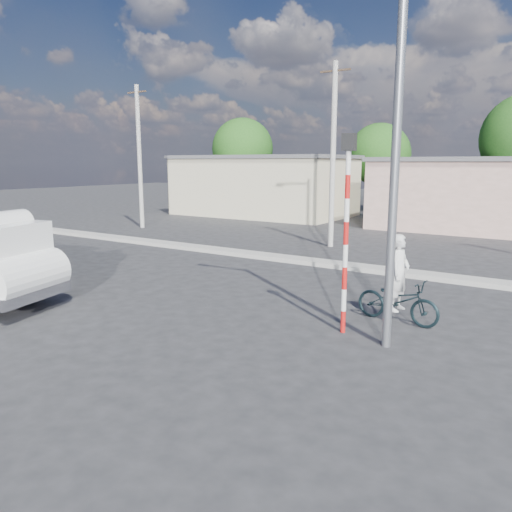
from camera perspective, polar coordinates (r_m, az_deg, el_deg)
The scene contains 8 objects.
ground_plane at distance 11.92m, azimuth -7.52°, elevation -7.83°, with size 120.00×120.00×0.00m, color #252528.
median at distance 18.48m, azimuth 8.88°, elevation -0.95°, with size 40.00×0.80×0.16m, color #99968E.
bicycle at distance 12.34m, azimuth 15.89°, elevation -4.93°, with size 0.71×2.02×1.06m, color black.
cyclist at distance 12.25m, azimuth 15.98°, elevation -3.22°, with size 0.66×0.44×1.82m, color silver.
traffic_pole at distance 10.94m, azimuth 10.31°, elevation 4.36°, with size 0.28×0.18×4.36m.
streetlight at distance 10.33m, azimuth 15.08°, elevation 16.98°, with size 2.34×0.22×9.00m.
building_row at distance 31.21m, azimuth 21.73°, elevation 6.93°, with size 37.80×7.30×4.44m.
utility_poles at distance 20.94m, azimuth 22.18°, elevation 10.74°, with size 35.40×0.24×8.00m.
Camera 1 is at (7.45, -8.51, 3.76)m, focal length 35.00 mm.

